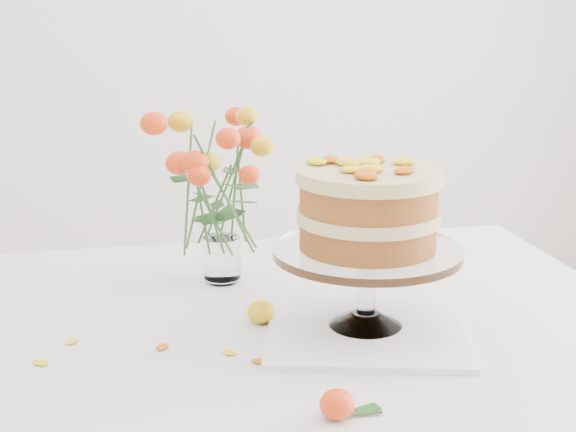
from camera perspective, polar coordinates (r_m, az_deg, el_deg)
name	(u,v)px	position (r m, az deg, el deg)	size (l,w,h in m)	color
table	(232,363)	(1.41, -4.04, -10.36)	(1.43, 0.93, 0.76)	tan
napkin	(365,328)	(1.33, 5.51, -7.92)	(0.32, 0.32, 0.01)	white
cake_stand	(368,217)	(1.27, 5.72, -0.09)	(0.30, 0.30, 0.27)	silver
rose_vase	(220,176)	(1.49, -4.85, 2.88)	(0.25, 0.25, 0.36)	silver
loose_rose_near	(261,312)	(1.35, -1.94, -6.84)	(0.08, 0.05, 0.04)	yellow
loose_rose_far	(337,404)	(1.06, 3.54, -13.23)	(0.08, 0.05, 0.04)	red
stray_petal_a	(162,347)	(1.27, -8.93, -9.20)	(0.03, 0.02, 0.00)	yellow
stray_petal_b	(230,352)	(1.24, -4.17, -9.66)	(0.03, 0.02, 0.00)	yellow
stray_petal_c	(260,361)	(1.21, -2.02, -10.29)	(0.03, 0.02, 0.00)	yellow
stray_petal_d	(71,342)	(1.32, -15.17, -8.62)	(0.03, 0.02, 0.00)	yellow
stray_petal_e	(41,363)	(1.26, -17.19, -9.94)	(0.03, 0.02, 0.00)	yellow
stray_petal_f	(415,322)	(1.37, 8.99, -7.43)	(0.03, 0.02, 0.00)	yellow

